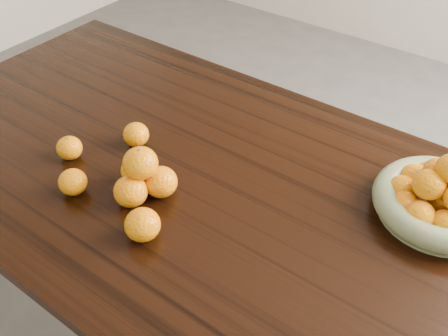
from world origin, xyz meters
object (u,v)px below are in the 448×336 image
Objects in this scene: loose_orange_0 at (69,148)px; dining_table at (215,205)px; fruit_bowl at (441,199)px; orange_pyramid at (142,176)px.

dining_table is at bearing 22.51° from loose_orange_0.
fruit_bowl is 0.96m from loose_orange_0.
dining_table is 0.57m from fruit_bowl.
fruit_bowl is 0.72m from orange_pyramid.
loose_orange_0 is (-0.26, -0.01, -0.02)m from orange_pyramid.
loose_orange_0 is at bearing -176.71° from orange_pyramid.
dining_table is 6.35× the size of fruit_bowl.
fruit_bowl is (0.50, 0.23, 0.14)m from dining_table.
loose_orange_0 is at bearing -156.53° from fruit_bowl.
orange_pyramid is at bearing -129.69° from dining_table.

